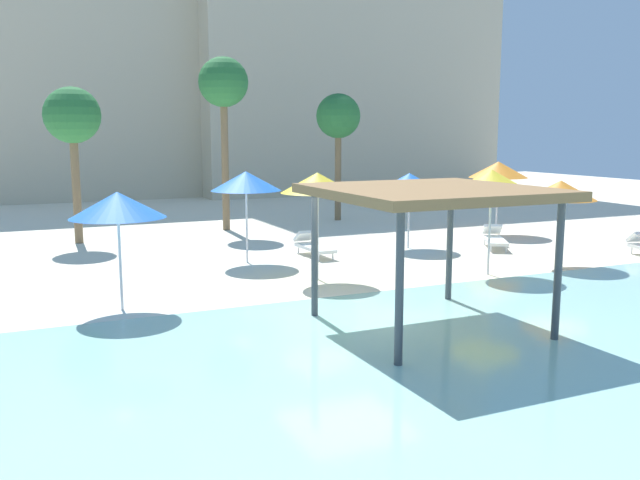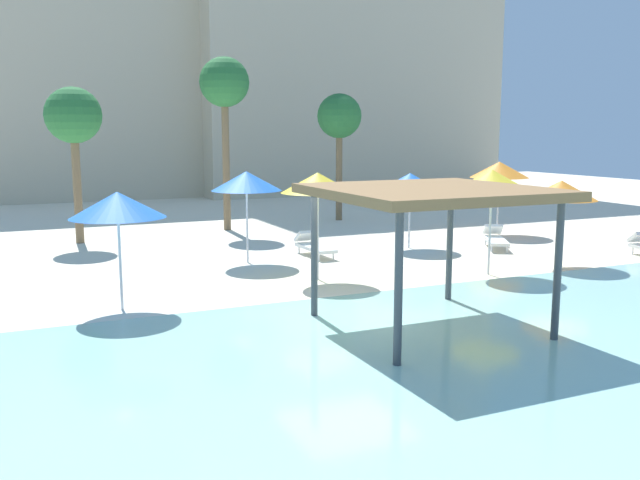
% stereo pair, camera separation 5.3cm
% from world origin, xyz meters
% --- Properties ---
extents(ground_plane, '(80.00, 80.00, 0.00)m').
position_xyz_m(ground_plane, '(0.00, 0.00, 0.00)').
color(ground_plane, beige).
extents(lagoon_water, '(44.00, 13.50, 0.04)m').
position_xyz_m(lagoon_water, '(0.00, -5.25, 0.02)').
color(lagoon_water, '#99D1C6').
rests_on(lagoon_water, ground).
extents(shade_pavilion, '(4.04, 4.04, 2.77)m').
position_xyz_m(shade_pavilion, '(1.03, -1.47, 2.59)').
color(shade_pavilion, '#42474C').
rests_on(shade_pavilion, ground).
extents(beach_umbrella_blue_0, '(1.97, 1.97, 2.48)m').
position_xyz_m(beach_umbrella_blue_0, '(5.69, 6.70, 2.21)').
color(beach_umbrella_blue_0, silver).
rests_on(beach_umbrella_blue_0, ground).
extents(beach_umbrella_orange_2, '(2.00, 2.00, 2.45)m').
position_xyz_m(beach_umbrella_orange_2, '(7.98, 2.33, 2.17)').
color(beach_umbrella_orange_2, silver).
rests_on(beach_umbrella_orange_2, ground).
extents(beach_umbrella_blue_3, '(2.04, 2.04, 2.69)m').
position_xyz_m(beach_umbrella_blue_3, '(-0.00, 6.48, 2.40)').
color(beach_umbrella_blue_3, silver).
rests_on(beach_umbrella_blue_3, ground).
extents(beach_umbrella_yellow_4, '(1.90, 1.90, 2.79)m').
position_xyz_m(beach_umbrella_yellow_4, '(0.93, 3.52, 2.52)').
color(beach_umbrella_yellow_4, silver).
rests_on(beach_umbrella_yellow_4, ground).
extents(beach_umbrella_blue_5, '(2.02, 2.02, 2.56)m').
position_xyz_m(beach_umbrella_blue_5, '(-4.18, 2.49, 2.28)').
color(beach_umbrella_blue_5, silver).
rests_on(beach_umbrella_blue_5, ground).
extents(beach_umbrella_orange_6, '(2.18, 2.18, 2.72)m').
position_xyz_m(beach_umbrella_orange_6, '(10.38, 8.01, 2.42)').
color(beach_umbrella_orange_6, silver).
rests_on(beach_umbrella_orange_6, ground).
extents(beach_umbrella_yellow_7, '(1.95, 1.95, 2.83)m').
position_xyz_m(beach_umbrella_yellow_7, '(5.37, 2.15, 2.55)').
color(beach_umbrella_yellow_7, silver).
rests_on(beach_umbrella_yellow_7, ground).
extents(lounge_chair_0, '(0.66, 1.92, 0.74)m').
position_xyz_m(lounge_chair_0, '(2.22, 6.71, 0.33)').
color(lounge_chair_0, white).
rests_on(lounge_chair_0, ground).
extents(lounge_chair_1, '(1.47, 1.94, 0.74)m').
position_xyz_m(lounge_chair_1, '(8.31, 5.53, 0.33)').
color(lounge_chair_1, white).
rests_on(lounge_chair_1, ground).
extents(palm_tree_0, '(1.90, 1.90, 6.64)m').
position_xyz_m(palm_tree_0, '(1.42, 13.26, 5.52)').
color(palm_tree_0, brown).
rests_on(palm_tree_0, ground).
extents(palm_tree_1, '(1.90, 1.90, 5.44)m').
position_xyz_m(palm_tree_1, '(6.74, 14.16, 4.38)').
color(palm_tree_1, brown).
rests_on(palm_tree_1, ground).
extents(palm_tree_2, '(1.90, 1.90, 5.32)m').
position_xyz_m(palm_tree_2, '(-4.17, 12.30, 4.27)').
color(palm_tree_2, brown).
rests_on(palm_tree_2, ground).
extents(hotel_block_0, '(16.52, 10.07, 15.56)m').
position_xyz_m(hotel_block_0, '(-1.86, 31.95, 7.78)').
color(hotel_block_0, beige).
rests_on(hotel_block_0, ground).
extents(hotel_block_1, '(19.91, 8.19, 21.67)m').
position_xyz_m(hotel_block_1, '(14.04, 28.93, 10.83)').
color(hotel_block_1, beige).
rests_on(hotel_block_1, ground).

